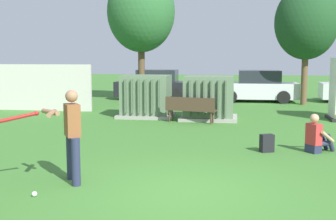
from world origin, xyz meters
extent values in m
plane|color=#3D752D|center=(0.00, 0.00, 0.00)|extent=(96.00, 96.00, 0.00)
cube|color=beige|center=(-7.67, 10.50, 1.00)|extent=(4.80, 0.12, 2.00)
cube|color=#9E9B93|center=(-2.61, 9.21, 0.06)|extent=(2.10, 1.70, 0.12)
cube|color=#607A5B|center=(-2.61, 9.21, 0.87)|extent=(1.80, 1.40, 1.50)
cube|color=#52684E|center=(-3.25, 8.45, 0.87)|extent=(0.06, 0.12, 1.27)
cube|color=#52684E|center=(-3.00, 8.45, 0.87)|extent=(0.06, 0.12, 1.27)
cube|color=#52684E|center=(-2.74, 8.45, 0.87)|extent=(0.06, 0.12, 1.27)
cube|color=#52684E|center=(-2.49, 8.45, 0.87)|extent=(0.06, 0.12, 1.27)
cube|color=#52684E|center=(-2.23, 8.45, 0.87)|extent=(0.06, 0.12, 1.27)
cube|color=#52684E|center=(-1.98, 8.45, 0.87)|extent=(0.06, 0.12, 1.27)
cube|color=#9E9B93|center=(-0.16, 8.90, 0.06)|extent=(2.10, 1.70, 0.12)
cube|color=#607A5B|center=(-0.16, 8.90, 0.87)|extent=(1.80, 1.40, 1.50)
cube|color=#52684E|center=(-0.80, 8.14, 0.87)|extent=(0.06, 0.12, 1.27)
cube|color=#52684E|center=(-0.55, 8.14, 0.87)|extent=(0.06, 0.12, 1.27)
cube|color=#52684E|center=(-0.29, 8.14, 0.87)|extent=(0.06, 0.12, 1.27)
cube|color=#52684E|center=(-0.04, 8.14, 0.87)|extent=(0.06, 0.12, 1.27)
cube|color=#52684E|center=(0.22, 8.14, 0.87)|extent=(0.06, 0.12, 1.27)
cube|color=#52684E|center=(0.47, 8.14, 0.87)|extent=(0.06, 0.12, 1.27)
cube|color=#4C3828|center=(-0.74, 8.00, 0.45)|extent=(1.84, 0.74, 0.05)
cube|color=#4C3828|center=(-0.77, 7.82, 0.70)|extent=(1.77, 0.39, 0.44)
cylinder|color=#4C3828|center=(-1.46, 8.29, 0.21)|extent=(0.06, 0.06, 0.42)
cylinder|color=#4C3828|center=(0.04, 7.99, 0.21)|extent=(0.06, 0.06, 0.42)
cylinder|color=#4C3828|center=(-1.52, 8.01, 0.21)|extent=(0.06, 0.06, 0.42)
cylinder|color=#4C3828|center=(-0.02, 7.71, 0.21)|extent=(0.06, 0.06, 0.42)
cylinder|color=#282D4C|center=(-2.02, 0.09, 0.44)|extent=(0.16, 0.16, 0.88)
cylinder|color=#282D4C|center=(-2.28, 0.49, 0.44)|extent=(0.16, 0.16, 0.88)
cube|color=brown|center=(-2.15, 0.29, 1.18)|extent=(0.42, 0.47, 0.60)
sphere|color=#9E7051|center=(-2.15, 0.29, 1.62)|extent=(0.23, 0.23, 0.23)
cylinder|color=#9E7051|center=(-2.42, 0.01, 1.34)|extent=(0.21, 0.55, 0.09)
cylinder|color=#9E7051|center=(-2.51, 0.16, 1.34)|extent=(0.48, 0.40, 0.09)
cylinder|color=red|center=(-3.04, -0.28, 1.27)|extent=(0.75, 0.51, 0.21)
sphere|color=red|center=(-2.68, -0.05, 1.34)|extent=(0.08, 0.08, 0.08)
sphere|color=white|center=(-2.49, -0.63, 0.04)|extent=(0.09, 0.09, 0.09)
cube|color=#282D4C|center=(2.73, 3.62, 0.10)|extent=(0.39, 0.42, 0.20)
cube|color=red|center=(2.73, 3.62, 0.46)|extent=(0.38, 0.42, 0.52)
sphere|color=tan|center=(2.73, 3.62, 0.85)|extent=(0.22, 0.22, 0.22)
cylinder|color=#282D4C|center=(2.86, 3.83, 0.22)|extent=(0.44, 0.36, 0.13)
cylinder|color=#282D4C|center=(3.05, 3.96, 0.23)|extent=(0.31, 0.26, 0.46)
cylinder|color=#282D4C|center=(2.98, 3.66, 0.22)|extent=(0.44, 0.36, 0.13)
cylinder|color=#282D4C|center=(3.16, 3.79, 0.23)|extent=(0.31, 0.26, 0.46)
cylinder|color=tan|center=(2.79, 3.93, 0.42)|extent=(0.39, 0.30, 0.32)
cylinder|color=tan|center=(3.05, 3.55, 0.42)|extent=(0.39, 0.30, 0.32)
cube|color=black|center=(1.61, 3.51, 0.22)|extent=(0.37, 0.31, 0.44)
cube|color=black|center=(1.56, 3.63, 0.15)|extent=(0.23, 0.15, 0.22)
cylinder|color=brown|center=(-4.13, 15.29, 1.43)|extent=(0.35, 0.35, 2.86)
ellipsoid|color=#2D6633|center=(-4.13, 15.29, 4.64)|extent=(3.52, 3.52, 4.18)
cylinder|color=brown|center=(4.08, 14.63, 1.22)|extent=(0.30, 0.30, 2.44)
ellipsoid|color=#1E4723|center=(4.08, 14.63, 3.96)|extent=(3.01, 3.01, 3.57)
cube|color=black|center=(-3.56, 16.04, 0.58)|extent=(4.21, 1.73, 0.80)
cube|color=#262B33|center=(-3.41, 16.05, 1.30)|extent=(2.11, 1.57, 0.64)
cylinder|color=black|center=(-4.86, 15.19, 0.32)|extent=(0.64, 0.22, 0.64)
cylinder|color=black|center=(-4.87, 16.89, 0.32)|extent=(0.64, 0.22, 0.64)
cylinder|color=black|center=(-2.25, 15.20, 0.32)|extent=(0.64, 0.22, 0.64)
cylinder|color=black|center=(-2.26, 16.90, 0.32)|extent=(0.64, 0.22, 0.64)
cube|color=silver|center=(1.85, 15.72, 0.58)|extent=(4.23, 1.76, 0.80)
cube|color=#262B33|center=(2.00, 15.72, 1.30)|extent=(2.12, 1.59, 0.64)
cylinder|color=black|center=(0.56, 14.85, 0.32)|extent=(0.64, 0.23, 0.64)
cylinder|color=black|center=(0.53, 16.55, 0.32)|extent=(0.64, 0.23, 0.64)
cylinder|color=black|center=(3.16, 14.89, 0.32)|extent=(0.64, 0.23, 0.64)
cylinder|color=black|center=(3.14, 16.59, 0.32)|extent=(0.64, 0.23, 0.64)
cylinder|color=black|center=(5.96, 16.98, 0.32)|extent=(0.65, 0.24, 0.64)
camera|label=1|loc=(0.84, -7.32, 2.36)|focal=46.69mm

